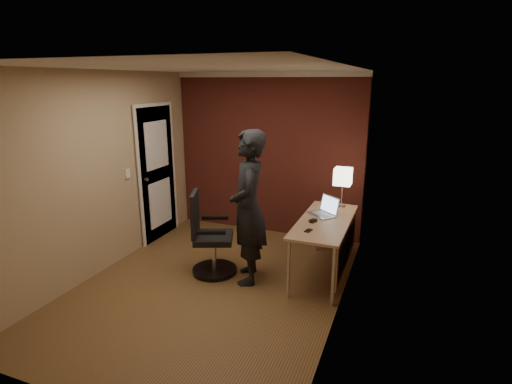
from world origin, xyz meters
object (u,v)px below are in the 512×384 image
Objects in this scene: desk at (330,231)px; office_chair at (208,239)px; phone at (308,231)px; desk_lamp at (343,177)px; person at (248,208)px; laptop at (325,210)px; mouse at (313,221)px.

desk is 1.52m from office_chair.
desk is 13.04× the size of phone.
desk_lamp reaches higher than desk.
person is at bearing 2.63° from office_chair.
laptop is 4.19× the size of mouse.
laptop is at bearing 100.35° from mouse.
desk is 1.44× the size of office_chair.
person reaches higher than laptop.
mouse is 0.31m from phone.
phone is at bearing -95.36° from laptop.
laptop is at bearing 27.15° from office_chair.
desk_lamp is 1.93m from office_chair.
laptop is (-0.14, -0.38, -0.35)m from desk_lamp.
phone is (-0.20, -1.02, -0.41)m from desk_lamp.
desk_lamp is 0.51× the size of office_chair.
office_chair is 0.71m from person.
person reaches higher than desk_lamp.
phone is 0.11× the size of office_chair.
desk is 1.06m from person.
desk_lamp reaches higher than laptop.
person is at bearing -153.73° from desk.
office_chair is (-1.26, -0.03, -0.28)m from phone.
laptop is 0.40× the size of office_chair.
mouse is 0.10× the size of office_chair.
person is (-0.93, -1.03, -0.22)m from desk_lamp.
desk is at bearing 94.73° from person.
laptop is at bearing 95.58° from phone.
mouse is 0.05× the size of person.
desk_lamp is at bearing 90.01° from phone.
desk_lamp is (0.02, 0.58, 0.55)m from desk.
mouse is (-0.22, -0.71, -0.40)m from desk_lamp.
office_chair reaches higher than mouse.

